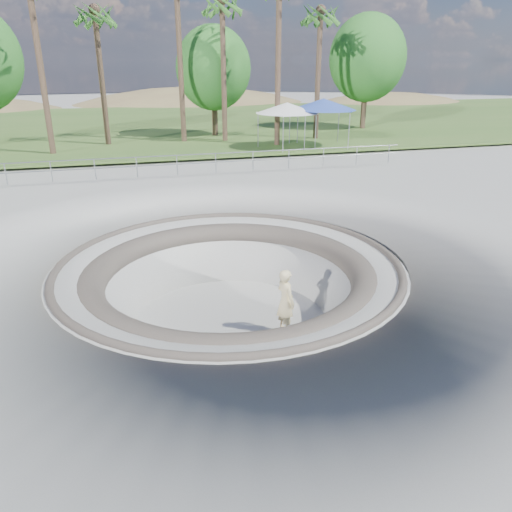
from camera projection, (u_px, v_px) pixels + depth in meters
name	position (u px, v px, depth m)	size (l,w,h in m)	color
ground	(229.00, 264.00, 14.80)	(180.00, 180.00, 0.00)	#A9A8A3
skate_bowl	(230.00, 319.00, 15.47)	(14.00, 14.00, 4.10)	#A9A8A3
grass_strip	(147.00, 124.00, 45.20)	(180.00, 36.00, 0.12)	#3B5D25
distant_hills	(167.00, 157.00, 69.57)	(103.20, 45.00, 28.60)	brown
safety_railing	(177.00, 165.00, 25.31)	(25.00, 0.06, 1.03)	gray
skateboard	(285.00, 332.00, 14.75)	(0.79, 0.46, 0.08)	#9B643E
skater	(286.00, 301.00, 14.38)	(0.72, 0.47, 1.97)	beige
canopy_white	(287.00, 108.00, 31.89)	(5.31, 5.31, 2.85)	gray
canopy_blue	(323.00, 104.00, 32.45)	(5.94, 5.94, 3.05)	gray
palm_b	(95.00, 18.00, 31.31)	(2.60, 2.60, 9.22)	brown
palm_d	(222.00, 9.00, 32.62)	(2.60, 2.60, 9.96)	brown
palm_f	(321.00, 19.00, 33.79)	(2.60, 2.60, 9.41)	brown
bushy_tree_mid	(213.00, 68.00, 36.40)	(5.49, 4.99, 7.92)	brown
bushy_tree_right	(368.00, 58.00, 40.21)	(6.27, 5.70, 9.04)	brown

